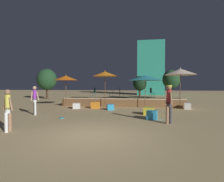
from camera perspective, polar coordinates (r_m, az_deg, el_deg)
name	(u,v)px	position (r m, az deg, el deg)	size (l,w,h in m)	color
ground_plane	(91,136)	(6.59, -6.91, -14.34)	(120.00, 120.00, 0.00)	tan
wooden_deck	(122,102)	(16.16, 3.41, -3.54)	(10.64, 2.52, 0.74)	brown
patio_umbrella_0	(145,78)	(14.28, 10.81, 4.26)	(2.76, 2.76, 2.75)	brown
patio_umbrella_1	(180,72)	(14.62, 21.42, 5.85)	(2.45, 2.45, 3.22)	brown
patio_umbrella_2	(105,74)	(14.68, -2.30, 5.58)	(2.13, 2.13, 3.09)	brown
patio_umbrella_3	(66,78)	(15.69, -14.85, 4.13)	(2.05, 2.05, 2.77)	brown
cube_seat_0	(95,105)	(14.21, -5.46, -4.60)	(0.61, 0.61, 0.50)	orange
cube_seat_1	(77,106)	(14.23, -11.48, -4.76)	(0.66, 0.66, 0.43)	white
cube_seat_2	(152,115)	(9.85, 12.95, -7.60)	(0.65, 0.65, 0.46)	#2D9EDB
cube_seat_3	(110,107)	(13.18, -0.60, -5.26)	(0.63, 0.63, 0.42)	#2D9EDB
cube_seat_4	(187,106)	(14.74, 23.40, -4.55)	(0.55, 0.55, 0.48)	white
cube_seat_5	(149,111)	(11.32, 11.98, -6.40)	(0.71, 0.71, 0.45)	yellow
person_0	(169,101)	(8.79, 18.11, -3.22)	(0.30, 0.55, 1.86)	#3F3F47
person_1	(35,99)	(11.85, -23.93, -2.41)	(0.41, 0.44, 1.80)	white
person_2	(8,109)	(8.03, -30.87, -5.08)	(0.55, 0.29, 1.68)	white
bistro_chair_0	(152,92)	(15.65, 12.81, -0.26)	(0.44, 0.44, 0.90)	#1E4C47
bistro_chair_1	(94,92)	(16.00, -5.87, -0.18)	(0.48, 0.48, 0.90)	#1E4C47
bistro_chair_2	(112,91)	(16.70, 0.09, -0.09)	(0.41, 0.41, 0.90)	#2D3338
bistro_chair_3	(121,92)	(15.99, 2.81, -0.17)	(0.42, 0.42, 0.90)	#47474C
frisbee_disc	(62,118)	(10.24, -16.12, -8.47)	(0.27, 0.27, 0.03)	#33B2D8
background_tree_0	(47,79)	(25.43, -20.50, 3.56)	(2.62, 2.62, 4.12)	#3D2B1C
background_tree_1	(171,80)	(25.76, 18.76, 3.57)	(2.39, 2.39, 4.00)	#3D2B1C
background_tree_2	(140,83)	(25.24, 9.04, 2.44)	(1.93, 1.93, 3.21)	#3D2B1C
distant_building	(150,69)	(36.00, 12.36, 7.17)	(5.13, 3.95, 10.46)	teal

